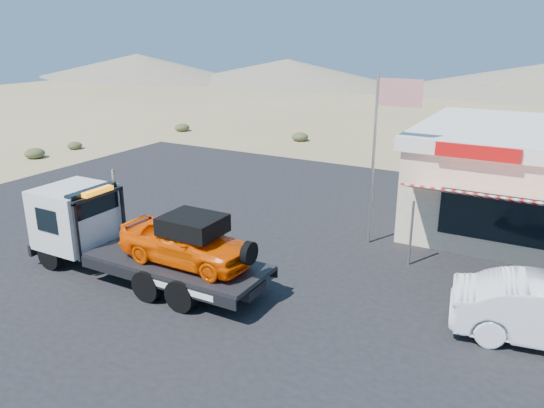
{
  "coord_description": "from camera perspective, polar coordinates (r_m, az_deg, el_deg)",
  "views": [
    {
      "loc": [
        10.34,
        -12.78,
        7.37
      ],
      "look_at": [
        1.66,
        2.76,
        1.5
      ],
      "focal_mm": 35.0,
      "sensor_mm": 36.0,
      "label": 1
    }
  ],
  "objects": [
    {
      "name": "ground",
      "position": [
        18.02,
        -8.98,
        -6.14
      ],
      "size": [
        120.0,
        120.0,
        0.0
      ],
      "primitive_type": "plane",
      "color": "olive",
      "rests_on": "ground"
    },
    {
      "name": "distant_hills",
      "position": [
        71.05,
        13.0,
        13.36
      ],
      "size": [
        126.0,
        48.0,
        4.2
      ],
      "color": "#726B59",
      "rests_on": "ground"
    },
    {
      "name": "desert_scrub",
      "position": [
        33.57,
        -17.16,
        5.24
      ],
      "size": [
        25.77,
        35.31,
        0.64
      ],
      "color": "#384324",
      "rests_on": "ground"
    },
    {
      "name": "asphalt_lot",
      "position": [
        19.31,
        1.23,
        -4.17
      ],
      "size": [
        32.0,
        24.0,
        0.02
      ],
      "primitive_type": "cube",
      "color": "black",
      "rests_on": "ground"
    },
    {
      "name": "tow_truck",
      "position": [
        16.62,
        -14.22,
        -3.28
      ],
      "size": [
        7.93,
        2.35,
        2.65
      ],
      "color": "black",
      "rests_on": "asphalt_lot"
    },
    {
      "name": "flagpole",
      "position": [
        18.46,
        11.65,
        6.61
      ],
      "size": [
        1.55,
        0.1,
        6.0
      ],
      "color": "#99999E",
      "rests_on": "asphalt_lot"
    }
  ]
}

